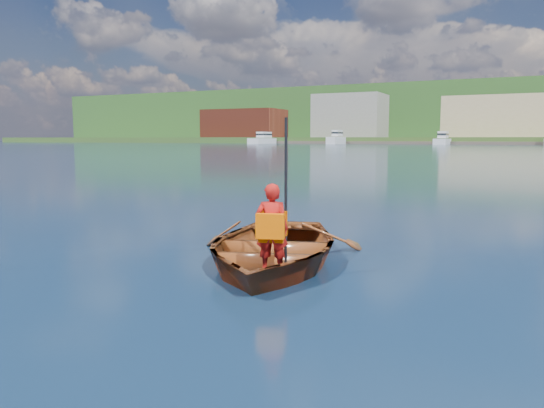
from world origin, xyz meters
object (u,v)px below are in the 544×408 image
child_paddler (272,228)px  dock (520,143)px  rowboat (271,248)px  marina_yachts (492,140)px

child_paddler → dock: 148.89m
rowboat → dock: dock is taller
rowboat → child_paddler: size_ratio=2.25×
rowboat → dock: 148.08m
rowboat → marina_yachts: 143.49m
rowboat → marina_yachts: marina_yachts is taller
dock → marina_yachts: (-6.55, -4.68, 0.96)m
marina_yachts → dock: bearing=35.6°
child_paddler → dock: child_paddler is taller
rowboat → child_paddler: 1.01m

